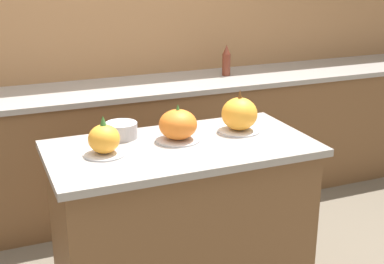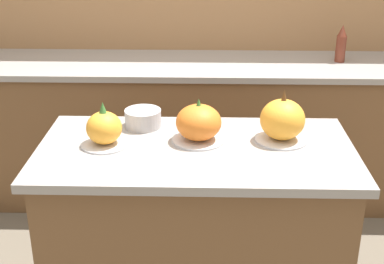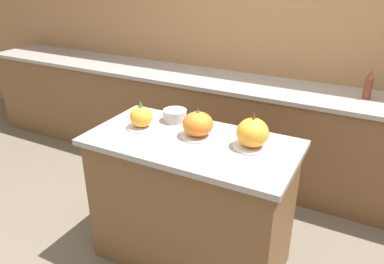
{
  "view_description": "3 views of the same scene",
  "coord_description": "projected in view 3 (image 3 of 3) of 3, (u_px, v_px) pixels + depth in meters",
  "views": [
    {
      "loc": [
        -0.85,
        -2.18,
        1.74
      ],
      "look_at": [
        0.05,
        -0.01,
        0.95
      ],
      "focal_mm": 50.0,
      "sensor_mm": 36.0,
      "label": 1
    },
    {
      "loc": [
        0.04,
        -1.9,
        1.77
      ],
      "look_at": [
        -0.01,
        -0.02,
        0.96
      ],
      "focal_mm": 50.0,
      "sensor_mm": 36.0,
      "label": 2
    },
    {
      "loc": [
        0.92,
        -1.74,
        1.85
      ],
      "look_at": [
        0.01,
        -0.0,
        0.94
      ],
      "focal_mm": 35.0,
      "sensor_mm": 36.0,
      "label": 3
    }
  ],
  "objects": [
    {
      "name": "pumpkin_cake_center",
      "position": [
        198.0,
        125.0,
        2.21
      ],
      "size": [
        0.21,
        0.21,
        0.18
      ],
      "color": "silver",
      "rests_on": "kitchen_island"
    },
    {
      "name": "pumpkin_cake_right",
      "position": [
        252.0,
        133.0,
        2.07
      ],
      "size": [
        0.21,
        0.21,
        0.22
      ],
      "color": "silver",
      "rests_on": "kitchen_island"
    },
    {
      "name": "kitchen_island",
      "position": [
        191.0,
        202.0,
        2.37
      ],
      "size": [
        1.25,
        0.65,
        0.89
      ],
      "color": "brown",
      "rests_on": "ground_plane"
    },
    {
      "name": "pumpkin_cake_left",
      "position": [
        141.0,
        118.0,
        2.32
      ],
      "size": [
        0.19,
        0.19,
        0.18
      ],
      "color": "silver",
      "rests_on": "kitchen_island"
    },
    {
      "name": "ground_plane",
      "position": [
        191.0,
        256.0,
        2.56
      ],
      "size": [
        12.0,
        12.0,
        0.0
      ],
      "primitive_type": "plane",
      "color": "#665B4C"
    },
    {
      "name": "wall_back",
      "position": [
        273.0,
        35.0,
        3.27
      ],
      "size": [
        8.0,
        0.06,
        2.5
      ],
      "color": "#9E7047",
      "rests_on": "ground_plane"
    },
    {
      "name": "back_counter",
      "position": [
        254.0,
        132.0,
        3.34
      ],
      "size": [
        6.0,
        0.6,
        0.89
      ],
      "color": "brown",
      "rests_on": "ground_plane"
    },
    {
      "name": "bottle_tall",
      "position": [
        369.0,
        85.0,
        2.79
      ],
      "size": [
        0.06,
        0.06,
        0.22
      ],
      "color": "maroon",
      "rests_on": "back_counter"
    },
    {
      "name": "mixing_bowl",
      "position": [
        175.0,
        115.0,
        2.44
      ],
      "size": [
        0.15,
        0.15,
        0.08
      ],
      "color": "#ADADB2",
      "rests_on": "kitchen_island"
    }
  ]
}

